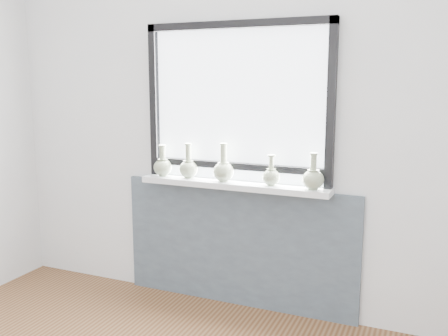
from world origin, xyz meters
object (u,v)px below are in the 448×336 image
at_px(vase_a, 163,166).
at_px(vase_c, 223,170).
at_px(vase_b, 188,167).
at_px(vase_e, 313,178).
at_px(windowsill, 233,185).
at_px(vase_d, 271,176).

relative_size(vase_a, vase_c, 0.86).
bearing_deg(vase_b, vase_e, -1.92).
relative_size(vase_c, vase_e, 1.12).
relative_size(vase_a, vase_e, 0.96).
bearing_deg(vase_e, vase_c, 178.82).
height_order(vase_c, vase_e, vase_c).
distance_m(vase_a, vase_b, 0.20).
xyz_separation_m(windowsill, vase_b, (-0.34, 0.01, 0.09)).
bearing_deg(vase_b, windowsill, -1.03).
relative_size(vase_b, vase_e, 1.05).
bearing_deg(windowsill, vase_c, -170.89).
xyz_separation_m(vase_a, vase_b, (0.20, 0.01, 0.00)).
bearing_deg(windowsill, vase_d, -1.68).
bearing_deg(vase_c, vase_a, 178.87).
height_order(vase_a, vase_d, vase_a).
height_order(windowsill, vase_e, vase_e).
distance_m(windowsill, vase_d, 0.28).
xyz_separation_m(windowsill, vase_e, (0.54, -0.02, 0.09)).
height_order(vase_b, vase_e, vase_b).
bearing_deg(vase_c, vase_e, -1.18).
distance_m(vase_b, vase_e, 0.89).
bearing_deg(windowsill, vase_e, -2.48).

